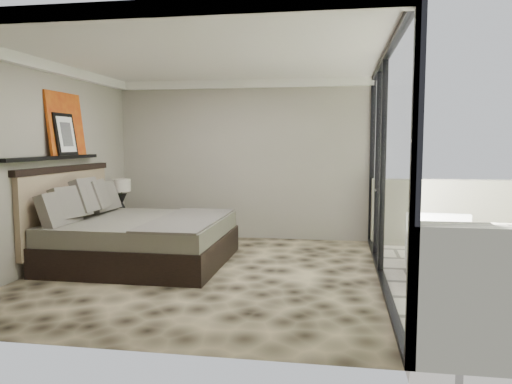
% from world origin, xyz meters
% --- Properties ---
extents(floor, '(5.00, 5.00, 0.00)m').
position_xyz_m(floor, '(0.00, 0.00, 0.00)').
color(floor, black).
rests_on(floor, ground).
extents(ceiling, '(4.50, 5.00, 0.02)m').
position_xyz_m(ceiling, '(0.00, 0.00, 2.79)').
color(ceiling, silver).
rests_on(ceiling, back_wall).
extents(back_wall, '(4.50, 0.02, 2.80)m').
position_xyz_m(back_wall, '(0.00, 2.49, 1.40)').
color(back_wall, gray).
rests_on(back_wall, floor).
extents(left_wall, '(0.02, 5.00, 2.80)m').
position_xyz_m(left_wall, '(-2.24, 0.00, 1.40)').
color(left_wall, gray).
rests_on(left_wall, floor).
extents(glass_wall, '(0.08, 5.00, 2.80)m').
position_xyz_m(glass_wall, '(2.25, 0.00, 1.40)').
color(glass_wall, white).
rests_on(glass_wall, floor).
extents(terrace_slab, '(3.00, 5.00, 0.12)m').
position_xyz_m(terrace_slab, '(3.75, 0.00, -0.06)').
color(terrace_slab, beige).
rests_on(terrace_slab, ground).
extents(picture_ledge, '(0.12, 2.20, 0.05)m').
position_xyz_m(picture_ledge, '(-2.18, 0.10, 1.50)').
color(picture_ledge, black).
rests_on(picture_ledge, left_wall).
extents(bed, '(2.36, 2.28, 1.31)m').
position_xyz_m(bed, '(-1.14, 0.39, 0.38)').
color(bed, black).
rests_on(bed, floor).
extents(nightstand, '(0.71, 0.71, 0.56)m').
position_xyz_m(nightstand, '(-1.96, 1.79, 0.28)').
color(nightstand, black).
rests_on(nightstand, floor).
extents(table_lamp, '(0.31, 0.31, 0.56)m').
position_xyz_m(table_lamp, '(-1.99, 1.80, 0.88)').
color(table_lamp, black).
rests_on(table_lamp, nightstand).
extents(abstract_canvas, '(0.13, 0.90, 0.90)m').
position_xyz_m(abstract_canvas, '(-2.19, 0.44, 1.97)').
color(abstract_canvas, '#AF550F').
rests_on(abstract_canvas, picture_ledge).
extents(framed_print, '(0.11, 0.50, 0.60)m').
position_xyz_m(framed_print, '(-2.14, 0.33, 1.82)').
color(framed_print, black).
rests_on(framed_print, picture_ledge).
extents(ottoman, '(0.54, 0.54, 0.47)m').
position_xyz_m(ottoman, '(3.83, 1.21, 0.23)').
color(ottoman, white).
rests_on(ottoman, terrace_slab).
extents(lounger, '(1.05, 1.85, 0.70)m').
position_xyz_m(lounger, '(3.04, 0.40, 0.22)').
color(lounger, white).
rests_on(lounger, terrace_slab).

